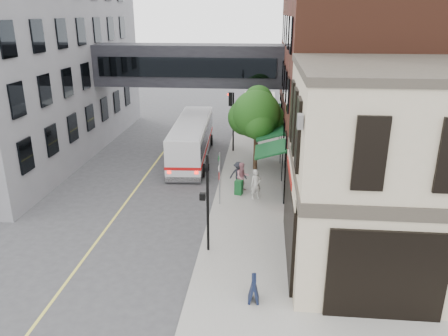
% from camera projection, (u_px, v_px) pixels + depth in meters
% --- Properties ---
extents(ground, '(120.00, 120.00, 0.00)m').
position_uv_depth(ground, '(192.00, 277.00, 17.88)').
color(ground, '#38383A').
rests_on(ground, ground).
extents(sidewalk_main, '(4.00, 60.00, 0.15)m').
position_uv_depth(sidewalk_main, '(252.00, 165.00, 30.80)').
color(sidewalk_main, gray).
rests_on(sidewalk_main, ground).
extents(corner_building, '(10.19, 8.12, 8.45)m').
position_uv_depth(corner_building, '(418.00, 171.00, 17.54)').
color(corner_building, '#B7AA8C').
rests_on(corner_building, ground).
extents(brick_building, '(13.76, 18.00, 14.00)m').
position_uv_depth(brick_building, '(377.00, 65.00, 28.70)').
color(brick_building, '#482316').
rests_on(brick_building, ground).
extents(skyway_bridge, '(14.00, 3.18, 3.00)m').
position_uv_depth(skyway_bridge, '(190.00, 65.00, 32.83)').
color(skyway_bridge, black).
rests_on(skyway_bridge, ground).
extents(traffic_signal_near, '(0.44, 0.22, 4.60)m').
position_uv_depth(traffic_signal_near, '(207.00, 192.00, 18.72)').
color(traffic_signal_near, black).
rests_on(traffic_signal_near, sidewalk_main).
extents(traffic_signal_far, '(0.53, 0.28, 4.50)m').
position_uv_depth(traffic_signal_far, '(232.00, 110.00, 32.67)').
color(traffic_signal_far, black).
rests_on(traffic_signal_far, sidewalk_main).
extents(street_sign_pole, '(0.08, 0.75, 3.00)m').
position_uv_depth(street_sign_pole, '(220.00, 174.00, 23.76)').
color(street_sign_pole, gray).
rests_on(street_sign_pole, sidewalk_main).
extents(street_tree, '(3.80, 3.20, 5.60)m').
position_uv_depth(street_tree, '(256.00, 114.00, 28.76)').
color(street_tree, '#382619').
rests_on(street_tree, sidewalk_main).
extents(lane_marking, '(0.12, 40.00, 0.01)m').
position_uv_depth(lane_marking, '(140.00, 183.00, 27.70)').
color(lane_marking, '#D8CC4C').
rests_on(lane_marking, ground).
extents(bus, '(2.94, 10.52, 2.80)m').
position_uv_depth(bus, '(192.00, 138.00, 31.86)').
color(bus, silver).
rests_on(bus, ground).
extents(pedestrian_a, '(0.75, 0.64, 1.75)m').
position_uv_depth(pedestrian_a, '(256.00, 184.00, 24.79)').
color(pedestrian_a, silver).
rests_on(pedestrian_a, sidewalk_main).
extents(pedestrian_b, '(1.04, 0.94, 1.74)m').
position_uv_depth(pedestrian_b, '(242.00, 177.00, 25.92)').
color(pedestrian_b, '#C27D88').
rests_on(pedestrian_b, sidewalk_main).
extents(pedestrian_c, '(1.06, 0.64, 1.60)m').
position_uv_depth(pedestrian_c, '(238.00, 174.00, 26.51)').
color(pedestrian_c, black).
rests_on(pedestrian_c, sidewalk_main).
extents(newspaper_box, '(0.52, 0.49, 0.86)m').
position_uv_depth(newspaper_box, '(239.00, 187.00, 25.52)').
color(newspaper_box, '#124F22').
rests_on(newspaper_box, sidewalk_main).
extents(sandwich_board, '(0.38, 0.58, 1.02)m').
position_uv_depth(sandwich_board, '(254.00, 289.00, 16.03)').
color(sandwich_board, black).
rests_on(sandwich_board, sidewalk_main).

